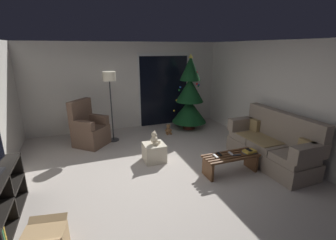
{
  "coord_description": "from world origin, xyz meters",
  "views": [
    {
      "loc": [
        -1.3,
        -3.87,
        2.35
      ],
      "look_at": [
        0.4,
        0.7,
        0.85
      ],
      "focal_mm": 25.4,
      "sensor_mm": 36.0,
      "label": 1
    }
  ],
  "objects": [
    {
      "name": "teddy_bear_chestnut_by_tree",
      "position": [
        0.91,
        2.04,
        0.12
      ],
      "size": [
        0.2,
        0.2,
        0.29
      ],
      "color": "brown",
      "rests_on": "ground"
    },
    {
      "name": "christmas_tree",
      "position": [
        1.65,
        2.27,
        0.96
      ],
      "size": [
        1.01,
        1.01,
        2.18
      ],
      "color": "#4C1E19",
      "rests_on": "ground"
    },
    {
      "name": "remote_silver",
      "position": [
        1.29,
        -0.39,
        0.39
      ],
      "size": [
        0.06,
        0.16,
        0.02
      ],
      "primitive_type": "cube",
      "rotation": [
        0.0,
        0.0,
        3.05
      ],
      "color": "#ADADB2",
      "rests_on": "coffee_table"
    },
    {
      "name": "wall_back",
      "position": [
        0.0,
        3.06,
        1.25
      ],
      "size": [
        5.72,
        0.12,
        2.5
      ],
      "primitive_type": "cube",
      "color": "silver",
      "rests_on": "ground"
    },
    {
      "name": "patio_door_glass",
      "position": [
        1.12,
        2.97,
        1.05
      ],
      "size": [
        1.5,
        0.02,
        2.1
      ],
      "primitive_type": "cube",
      "color": "black",
      "rests_on": "ground"
    },
    {
      "name": "teddy_bear_cream",
      "position": [
        0.05,
        0.59,
        0.51
      ],
      "size": [
        0.22,
        0.21,
        0.29
      ],
      "color": "beige",
      "rests_on": "ottoman"
    },
    {
      "name": "book_stack",
      "position": [
        1.65,
        -0.47,
        0.41
      ],
      "size": [
        0.26,
        0.19,
        0.06
      ],
      "color": "#4C4C51",
      "rests_on": "coffee_table"
    },
    {
      "name": "floor_lamp",
      "position": [
        -0.61,
        2.09,
        1.51
      ],
      "size": [
        0.32,
        0.32,
        1.78
      ],
      "color": "#2D2D30",
      "rests_on": "ground"
    },
    {
      "name": "ground_plane",
      "position": [
        0.0,
        0.0,
        0.0
      ],
      "size": [
        7.0,
        7.0,
        0.0
      ],
      "primitive_type": "plane",
      "color": "#BCB2A8"
    },
    {
      "name": "remote_white",
      "position": [
        0.95,
        -0.38,
        0.39
      ],
      "size": [
        0.06,
        0.16,
        0.02
      ],
      "primitive_type": "cube",
      "rotation": [
        0.0,
        0.0,
        6.21
      ],
      "color": "silver",
      "rests_on": "coffee_table"
    },
    {
      "name": "wall_right",
      "position": [
        2.86,
        0.0,
        1.25
      ],
      "size": [
        0.12,
        6.0,
        2.5
      ],
      "primitive_type": "cube",
      "color": "silver",
      "rests_on": "ground"
    },
    {
      "name": "coffee_table",
      "position": [
        1.27,
        -0.41,
        0.25
      ],
      "size": [
        1.1,
        0.4,
        0.38
      ],
      "color": "brown",
      "rests_on": "ground"
    },
    {
      "name": "armchair",
      "position": [
        -1.2,
        2.0,
        0.4
      ],
      "size": [
        0.97,
        0.97,
        1.13
      ],
      "color": "brown",
      "rests_on": "ground"
    },
    {
      "name": "ottoman",
      "position": [
        0.05,
        0.6,
        0.19
      ],
      "size": [
        0.44,
        0.44,
        0.39
      ],
      "primitive_type": "cube",
      "color": "beige",
      "rests_on": "ground"
    },
    {
      "name": "couch",
      "position": [
        2.32,
        -0.36,
        0.4
      ],
      "size": [
        0.81,
        1.95,
        1.08
      ],
      "color": "gray",
      "rests_on": "ground"
    },
    {
      "name": "patio_door_frame",
      "position": [
        1.12,
        2.99,
        1.1
      ],
      "size": [
        1.6,
        0.02,
        2.2
      ],
      "primitive_type": "cube",
      "color": "silver",
      "rests_on": "ground"
    },
    {
      "name": "remote_black",
      "position": [
        1.07,
        -0.33,
        0.39
      ],
      "size": [
        0.06,
        0.16,
        0.02
      ],
      "primitive_type": "cube",
      "rotation": [
        0.0,
        0.0,
        6.19
      ],
      "color": "black",
      "rests_on": "coffee_table"
    },
    {
      "name": "remote_graphite",
      "position": [
        1.35,
        -0.48,
        0.39
      ],
      "size": [
        0.16,
        0.06,
        0.02
      ],
      "primitive_type": "cube",
      "rotation": [
        0.0,
        0.0,
        4.6
      ],
      "color": "#333338",
      "rests_on": "coffee_table"
    },
    {
      "name": "cell_phone",
      "position": [
        1.64,
        -0.46,
        0.45
      ],
      "size": [
        0.07,
        0.14,
        0.01
      ],
      "primitive_type": "cube",
      "rotation": [
        0.0,
        0.0,
        0.01
      ],
      "color": "black",
      "rests_on": "book_stack"
    }
  ]
}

